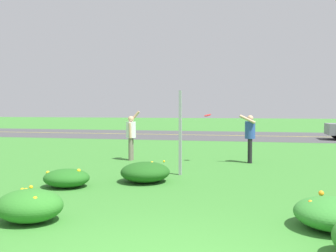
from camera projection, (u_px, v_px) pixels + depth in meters
ground_plane at (229, 155)px, 14.90m from camera, size 120.00×120.00×0.00m
highway_strip at (241, 136)px, 25.73m from camera, size 120.00×9.45×0.01m
highway_center_stripe at (241, 136)px, 25.73m from camera, size 120.00×0.16×0.00m
daylily_clump_mid_left at (145, 172)px, 9.45m from camera, size 1.22×1.27×0.50m
daylily_clump_front_left at (67, 178)px, 8.82m from camera, size 1.07×0.96×0.43m
daylily_clump_mid_right at (332, 213)px, 5.75m from camera, size 1.13×1.21×0.50m
daylily_clump_front_center at (30, 206)px, 6.10m from camera, size 1.08×0.95×0.55m
sign_post_near_path at (180, 133)px, 10.41m from camera, size 0.07×0.10×2.31m
person_thrower_white_shirt at (131, 134)px, 13.42m from camera, size 0.44×0.50×1.74m
person_catcher_blue_shirt at (250, 134)px, 12.75m from camera, size 0.54×0.51×1.62m
frisbee_red at (208, 115)px, 12.84m from camera, size 0.24×0.23×0.12m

